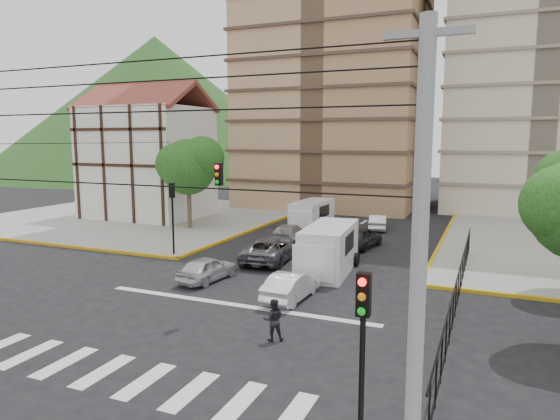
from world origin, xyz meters
The scene contains 21 objects.
ground centered at (0.00, 0.00, 0.00)m, with size 160.00×160.00×0.00m, color black.
sidewalk_nw centered at (-20.00, 20.00, 0.07)m, with size 26.00×26.00×0.15m, color gray.
crosswalk_stripes centered at (0.00, -6.00, 0.01)m, with size 12.00×2.40×0.01m, color silver.
stop_line centered at (0.00, 1.20, 0.01)m, with size 13.00×0.40×0.01m, color silver.
tudor_building centered at (-19.00, 20.00, 5.25)m, with size 10.80×8.05×12.23m.
distant_hill centered at (-55.00, 70.00, 14.00)m, with size 70.00×70.00×28.00m, color #22541C.
park_fence centered at (9.00, 4.50, 0.00)m, with size 0.10×22.50×1.66m, color black, non-canonical shape.
tree_tudor centered at (-11.90, 16.01, 5.22)m, with size 5.39×4.40×7.43m.
traffic_light_se centered at (7.80, -7.80, 3.11)m, with size 0.28×0.22×4.40m.
traffic_light_nw centered at (-7.80, 7.80, 3.11)m, with size 0.28×0.22×4.40m.
traffic_light_hanging centered at (0.00, -2.04, 5.90)m, with size 18.00×9.12×0.92m.
utility_pole_se centered at (9.00, -9.00, 4.77)m, with size 1.40×0.28×9.00m.
van_right_lane centered at (2.14, 7.77, 1.25)m, with size 2.70×5.85×2.56m.
van_left_lane centered at (-2.94, 19.43, 1.13)m, with size 2.20×5.23×2.33m.
car_silver_front_left centered at (-3.08, 3.97, 0.63)m, with size 1.50×3.72×1.27m, color silver.
car_white_front_right centered at (1.99, 2.85, 0.64)m, with size 1.36×3.90×1.29m, color white.
car_grey_mid_left centered at (-1.76, 8.94, 0.73)m, with size 2.41×5.22×1.45m, color #56575D.
car_silver_rear_left centered at (-2.76, 14.46, 0.65)m, with size 1.81×4.46×1.29m, color #B1B1B6.
car_darkgrey_mid_right centered at (2.27, 14.64, 0.72)m, with size 1.71×4.24×1.44m, color black.
car_white_rear_right centered at (1.90, 21.79, 0.62)m, with size 1.31×3.74×1.23m, color silver.
pedestrian_crosswalk centered at (3.11, -1.69, 0.77)m, with size 0.75×0.58×1.54m, color black.
Camera 1 is at (10.04, -17.37, 7.21)m, focal length 32.00 mm.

